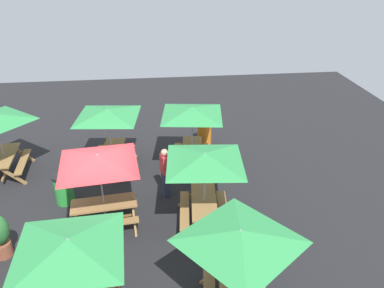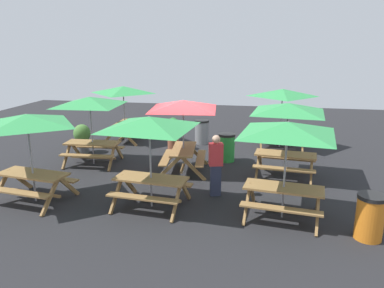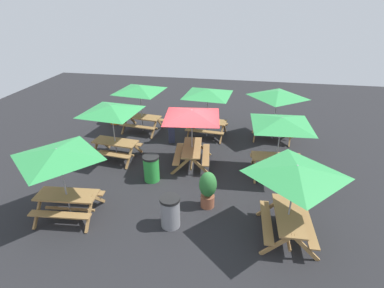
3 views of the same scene
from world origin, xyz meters
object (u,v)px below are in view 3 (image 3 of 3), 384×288
object	(u,v)px
picnic_table_6	(111,113)
person_standing	(171,125)
picnic_table_3	(58,158)
potted_plant_1	(208,188)
trash_bin_gray	(170,212)
picnic_table_5	(281,126)
picnic_table_2	(140,92)
trash_bin_green	(151,168)
picnic_table_1	(277,98)
picnic_table_4	(296,176)
picnic_table_0	(192,118)
picnic_table_7	(208,96)
trash_bin_orange	(115,114)
potted_plant_0	(310,181)

from	to	relation	value
picnic_table_6	person_standing	xyz separation A→B (m)	(1.90, 1.79, -1.10)
picnic_table_3	potted_plant_1	size ratio (longest dim) A/B	1.87
trash_bin_gray	potted_plant_1	size ratio (longest dim) A/B	0.78
picnic_table_3	picnic_table_5	bearing A→B (deg)	23.95
picnic_table_2	trash_bin_green	bearing A→B (deg)	-59.81
trash_bin_green	picnic_table_6	bearing A→B (deg)	145.01
picnic_table_2	picnic_table_1	bearing A→B (deg)	9.65
picnic_table_4	picnic_table_5	world-z (taller)	same
picnic_table_6	trash_bin_gray	size ratio (longest dim) A/B	2.87
picnic_table_0	picnic_table_2	xyz separation A→B (m)	(-2.97, 2.81, 0.00)
picnic_table_0	trash_bin_gray	world-z (taller)	picnic_table_0
picnic_table_7	trash_bin_gray	size ratio (longest dim) A/B	2.87
picnic_table_0	picnic_table_4	xyz separation A→B (m)	(3.26, -3.44, 0.00)
picnic_table_4	person_standing	world-z (taller)	picnic_table_4
picnic_table_7	trash_bin_green	bearing A→B (deg)	-104.09
picnic_table_2	trash_bin_orange	xyz separation A→B (m)	(-1.73, 0.69, -1.49)
picnic_table_3	picnic_table_2	bearing A→B (deg)	83.74
picnic_table_0	picnic_table_4	size ratio (longest dim) A/B	1.20
picnic_table_6	trash_bin_orange	size ratio (longest dim) A/B	2.87
picnic_table_3	picnic_table_1	bearing A→B (deg)	41.30
picnic_table_1	trash_bin_green	world-z (taller)	picnic_table_1
picnic_table_3	person_standing	size ratio (longest dim) A/B	1.40
picnic_table_3	trash_bin_gray	bearing A→B (deg)	-3.27
trash_bin_green	person_standing	distance (m)	3.16
picnic_table_5	person_standing	bearing A→B (deg)	152.73
trash_bin_orange	trash_bin_gray	bearing A→B (deg)	-56.46
potted_plant_0	person_standing	distance (m)	6.30
trash_bin_green	potted_plant_0	bearing A→B (deg)	-0.53
picnic_table_1	picnic_table_7	xyz separation A→B (m)	(-3.07, -0.24, 0.00)
picnic_table_0	potted_plant_0	world-z (taller)	picnic_table_0
picnic_table_3	picnic_table_6	bearing A→B (deg)	85.41
picnic_table_3	picnic_table_7	bearing A→B (deg)	57.63
picnic_table_6	trash_bin_gray	world-z (taller)	picnic_table_6
picnic_table_2	picnic_table_7	world-z (taller)	same
picnic_table_7	potted_plant_1	distance (m)	5.50
picnic_table_4	picnic_table_7	bearing A→B (deg)	24.08
picnic_table_4	trash_bin_green	size ratio (longest dim) A/B	2.38
picnic_table_6	person_standing	bearing A→B (deg)	49.72
picnic_table_7	picnic_table_0	bearing A→B (deg)	-89.29
picnic_table_0	trash_bin_green	bearing A→B (deg)	131.28
picnic_table_4	person_standing	bearing A→B (deg)	39.03
picnic_table_0	picnic_table_7	xyz separation A→B (m)	(0.23, 2.79, 0.00)
picnic_table_4	trash_bin_orange	distance (m)	10.67
picnic_table_1	potted_plant_0	bearing A→B (deg)	-71.15
trash_bin_orange	picnic_table_7	bearing A→B (deg)	-8.25
picnic_table_7	person_standing	distance (m)	2.11
potted_plant_1	picnic_table_2	bearing A→B (deg)	126.36
picnic_table_2	potted_plant_1	distance (m)	6.73
potted_plant_1	person_standing	world-z (taller)	person_standing
trash_bin_orange	picnic_table_5	bearing A→B (deg)	-25.12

